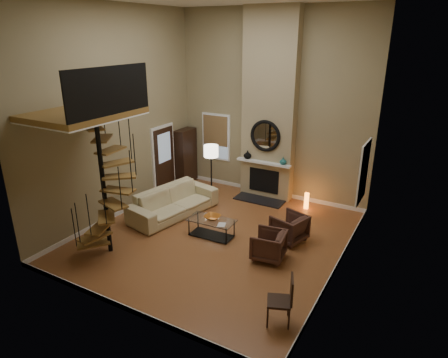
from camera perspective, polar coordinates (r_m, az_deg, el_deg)
The scene contains 32 objects.
ground at distance 9.99m, azimuth -1.14°, elevation -8.28°, with size 6.00×6.50×0.01m, color #AA6736.
back_wall at distance 11.85m, azimuth 6.92°, elevation 10.35°, with size 6.00×0.02×5.50m, color #90825D.
front_wall at distance 6.53m, azimuth -16.00°, elevation 1.39°, with size 6.00×0.02×5.50m, color #90825D.
left_wall at distance 10.81m, azimuth -15.24°, elevation 8.83°, with size 0.02×6.50×5.50m, color #90825D.
right_wall at distance 7.94m, azimuth 17.76°, elevation 4.54°, with size 0.02×6.50×5.50m, color #90825D.
baseboard_back at distance 12.59m, azimuth 6.38°, elevation -1.80°, with size 6.00×0.02×0.12m, color white.
baseboard_front at distance 7.80m, azimuth -13.95°, elevation -17.61°, with size 6.00×0.02×0.12m, color white.
baseboard_left at distance 11.62m, azimuth -13.98°, elevation -4.27°, with size 0.02×6.50×0.12m, color white.
baseboard_right at distance 9.01m, azimuth 15.84°, elevation -12.11°, with size 0.02×6.50×0.12m, color white.
chimney_breast at distance 11.68m, azimuth 6.55°, elevation 10.22°, with size 1.60×0.38×5.50m, color #9A8A64.
hearth at distance 12.03m, azimuth 5.10°, elevation -3.03°, with size 1.50×0.60×0.04m, color black.
firebox at distance 12.08m, azimuth 5.76°, elevation -0.24°, with size 0.95×0.02×0.72m, color black.
mantel at distance 11.82m, azimuth 5.70°, elevation 2.37°, with size 1.70×0.18×0.06m, color white.
mirror_frame at distance 11.65m, azimuth 5.96°, elevation 6.19°, with size 0.94×0.94×0.10m, color black.
mirror_disc at distance 11.66m, azimuth 5.98°, elevation 6.20°, with size 0.80×0.80×0.01m, color white.
vase_left at distance 12.02m, azimuth 3.41°, elevation 3.52°, with size 0.24×0.24×0.25m, color black.
vase_right at distance 11.60m, azimuth 8.51°, elevation 2.59°, with size 0.20×0.20×0.21m, color #1B5F5F.
window_back at distance 12.90m, azimuth -1.18°, elevation 6.19°, with size 1.02×0.06×1.52m.
window_right at distance 10.15m, azimuth 19.43°, elevation 1.06°, with size 0.06×1.02×1.52m.
entry_door at distance 12.50m, azimuth -8.67°, elevation 2.77°, with size 0.10×1.05×2.16m.
loft at distance 8.82m, azimuth -19.18°, elevation 9.15°, with size 1.70×2.20×1.09m.
spiral_stair at distance 9.01m, azimuth -16.97°, elevation -0.00°, with size 1.47×1.47×4.06m.
hutch at distance 13.18m, azimuth -5.53°, elevation 3.38°, with size 0.37×0.79×1.77m, color black.
sofa at distance 11.03m, azimuth -7.27°, elevation -3.23°, with size 2.60×1.02×0.76m, color #CABC8C.
armchair_near at distance 9.73m, azimuth 9.70°, elevation -7.04°, with size 0.72×0.74×0.68m, color #492B22.
armchair_far at distance 8.93m, azimuth 6.85°, elevation -9.52°, with size 0.69×0.71×0.65m, color #492B22.
coffee_table at distance 9.87m, azimuth -1.82°, elevation -6.76°, with size 1.19×0.63×0.44m.
bowl at distance 9.81m, azimuth -1.68°, elevation -5.53°, with size 0.39×0.39×0.10m, color #CA6F23.
book at distance 9.51m, azimuth -0.49°, elevation -6.64°, with size 0.18×0.25×0.02m, color gray.
floor_lamp at distance 11.54m, azimuth -1.87°, elevation 3.40°, with size 0.42×0.42×1.74m.
accent_lamp at distance 11.60m, azimuth 11.80°, elevation -3.08°, with size 0.13×0.13×0.47m, color orange.
side_chair at distance 7.13m, azimuth 8.66°, elevation -16.56°, with size 0.54×0.52×0.92m.
Camera 1 is at (4.49, -7.53, 4.79)m, focal length 31.73 mm.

